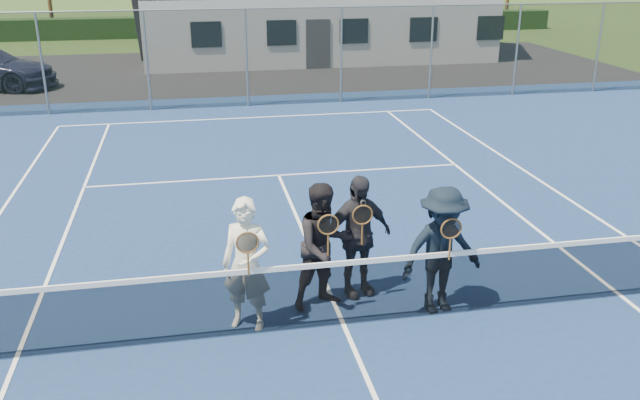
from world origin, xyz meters
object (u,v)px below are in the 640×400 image
object	(u,v)px
player_b	(324,246)
player_c	(357,236)
player_d	(442,250)
tennis_net	(344,290)
player_a	(247,265)

from	to	relation	value
player_b	player_c	xyz separation A→B (m)	(0.53, 0.25, 0.00)
player_b	player_d	bearing A→B (deg)	-15.86
tennis_net	player_c	size ratio (longest dim) A/B	6.49
player_a	player_c	bearing A→B (deg)	20.91
player_c	player_a	bearing A→B (deg)	-159.09
player_d	player_a	bearing A→B (deg)	178.60
player_b	player_c	world-z (taller)	same
tennis_net	player_c	xyz separation A→B (m)	(0.38, 0.83, 0.38)
tennis_net	player_a	distance (m)	1.31
player_a	player_c	xyz separation A→B (m)	(1.62, 0.62, -0.00)
tennis_net	player_a	xyz separation A→B (m)	(-1.24, 0.21, 0.38)
player_b	player_c	distance (m)	0.58
player_a	player_b	xyz separation A→B (m)	(1.09, 0.37, -0.00)
player_d	player_b	bearing A→B (deg)	164.14
player_a	player_c	size ratio (longest dim) A/B	1.00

